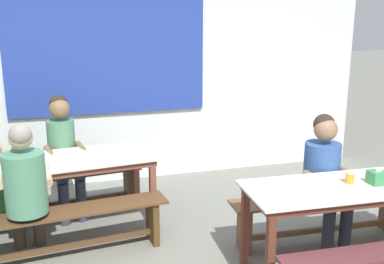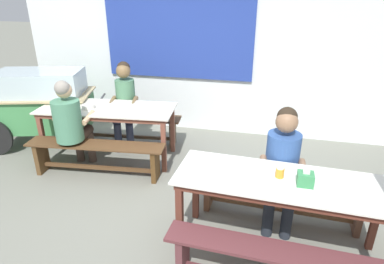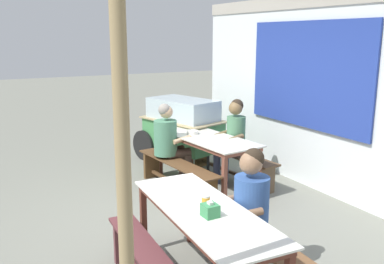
% 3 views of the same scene
% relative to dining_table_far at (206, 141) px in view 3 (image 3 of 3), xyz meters
% --- Properties ---
extents(ground_plane, '(40.00, 40.00, 0.00)m').
position_rel_dining_table_far_xyz_m(ground_plane, '(1.05, -1.05, -0.70)').
color(ground_plane, slate).
extents(backdrop_wall, '(6.26, 0.23, 2.87)m').
position_rel_dining_table_far_xyz_m(backdrop_wall, '(1.03, 1.42, 0.80)').
color(backdrop_wall, white).
rests_on(backdrop_wall, ground_plane).
extents(dining_table_far, '(1.95, 0.93, 0.78)m').
position_rel_dining_table_far_xyz_m(dining_table_far, '(0.00, 0.00, 0.00)').
color(dining_table_far, silver).
rests_on(dining_table_far, ground_plane).
extents(dining_table_near, '(1.92, 0.76, 0.78)m').
position_rel_dining_table_far_xyz_m(dining_table_near, '(2.37, -1.39, -0.00)').
color(dining_table_near, silver).
rests_on(dining_table_near, ground_plane).
extents(bench_far_back, '(1.90, 0.50, 0.46)m').
position_rel_dining_table_far_xyz_m(bench_far_back, '(-0.05, 0.51, -0.39)').
color(bench_far_back, brown).
rests_on(bench_far_back, ground_plane).
extents(bench_far_front, '(1.83, 0.49, 0.46)m').
position_rel_dining_table_far_xyz_m(bench_far_front, '(0.05, -0.51, -0.40)').
color(bench_far_front, '#533720').
rests_on(bench_far_front, ground_plane).
extents(bench_near_back, '(1.80, 0.39, 0.46)m').
position_rel_dining_table_far_xyz_m(bench_near_back, '(2.40, -0.87, -0.40)').
color(bench_near_back, brown).
rests_on(bench_near_back, ground_plane).
extents(food_cart, '(1.97, 1.28, 1.17)m').
position_rel_dining_table_far_xyz_m(food_cart, '(-1.24, 0.22, -0.01)').
color(food_cart, '#448E50').
rests_on(food_cart, ground_plane).
extents(person_right_near_table, '(0.45, 0.53, 1.26)m').
position_rel_dining_table_far_xyz_m(person_right_near_table, '(2.37, -0.93, 0.03)').
color(person_right_near_table, '#21262F').
rests_on(person_right_near_table, ground_plane).
extents(person_left_back_turned, '(0.49, 0.59, 1.29)m').
position_rel_dining_table_far_xyz_m(person_left_back_turned, '(-0.28, -0.48, 0.03)').
color(person_left_back_turned, '#48382E').
rests_on(person_left_back_turned, ground_plane).
extents(person_center_facing, '(0.46, 0.54, 1.32)m').
position_rel_dining_table_far_xyz_m(person_center_facing, '(0.06, 0.46, 0.05)').
color(person_center_facing, '#323952').
rests_on(person_center_facing, ground_plane).
extents(tissue_box, '(0.13, 0.13, 0.13)m').
position_rel_dining_table_far_xyz_m(tissue_box, '(2.54, -1.43, 0.13)').
color(tissue_box, '#398A51').
rests_on(tissue_box, dining_table_near).
extents(condiment_jar, '(0.07, 0.07, 0.10)m').
position_rel_dining_table_far_xyz_m(condiment_jar, '(2.34, -1.35, 0.12)').
color(condiment_jar, orange).
rests_on(condiment_jar, dining_table_near).
extents(soup_bowl, '(0.18, 0.18, 0.05)m').
position_rel_dining_table_far_xyz_m(soup_bowl, '(-0.23, -0.10, 0.10)').
color(soup_bowl, silver).
rests_on(soup_bowl, dining_table_far).
extents(wooden_support_post, '(0.09, 0.09, 2.50)m').
position_rel_dining_table_far_xyz_m(wooden_support_post, '(3.24, -2.41, 0.55)').
color(wooden_support_post, '#9C845A').
rests_on(wooden_support_post, ground_plane).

